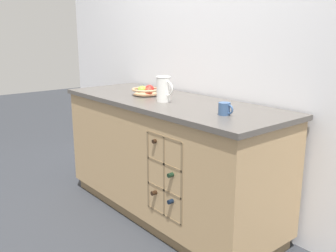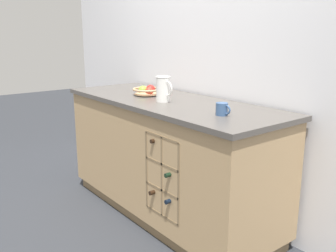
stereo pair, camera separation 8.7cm
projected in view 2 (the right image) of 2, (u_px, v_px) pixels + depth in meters
ground_plane at (168, 212)px, 3.06m from camera, size 14.00×14.00×0.00m
back_wall at (208, 52)px, 2.99m from camera, size 4.40×0.06×2.55m
kitchen_island at (168, 158)px, 2.94m from camera, size 1.97×0.73×0.94m
fruit_bowl at (147, 91)px, 3.02m from camera, size 0.23×0.23×0.08m
white_pitcher at (163, 88)px, 2.73m from camera, size 0.16×0.11×0.19m
ceramic_mug at (222, 109)px, 2.29m from camera, size 0.11×0.07×0.08m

